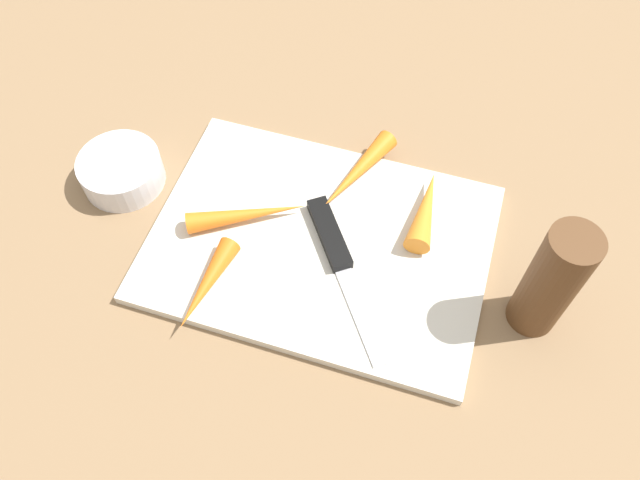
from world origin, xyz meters
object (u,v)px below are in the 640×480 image
(carrot_longest, at_px, (245,218))
(carrot_shortest, at_px, (426,209))
(carrot_long, at_px, (356,172))
(cutting_board, at_px, (320,243))
(pepper_grinder, at_px, (551,282))
(small_bowl, at_px, (121,171))
(knife, at_px, (333,244))
(carrot_short, at_px, (206,284))

(carrot_longest, relative_size, carrot_shortest, 1.29)
(carrot_long, bearing_deg, carrot_shortest, 92.63)
(cutting_board, relative_size, carrot_shortest, 3.59)
(cutting_board, bearing_deg, carrot_long, 81.04)
(cutting_board, height_order, carrot_long, carrot_long)
(carrot_shortest, distance_m, pepper_grinder, 0.16)
(cutting_board, bearing_deg, small_bowl, 175.94)
(knife, relative_size, carrot_shortest, 1.73)
(carrot_short, bearing_deg, carrot_long, 156.08)
(carrot_longest, xyz_separation_m, carrot_short, (-0.01, -0.09, 0.00))
(cutting_board, relative_size, pepper_grinder, 2.49)
(knife, xyz_separation_m, small_bowl, (-0.26, 0.02, 0.00))
(knife, height_order, small_bowl, small_bowl)
(carrot_long, bearing_deg, small_bowl, -53.52)
(carrot_long, height_order, carrot_short, carrot_long)
(carrot_long, bearing_deg, knife, 21.54)
(cutting_board, distance_m, knife, 0.02)
(carrot_long, bearing_deg, cutting_board, 11.53)
(carrot_long, xyz_separation_m, carrot_short, (-0.11, -0.18, -0.00))
(cutting_board, distance_m, pepper_grinder, 0.24)
(pepper_grinder, bearing_deg, small_bowl, 176.02)
(carrot_shortest, bearing_deg, knife, 127.39)
(carrot_shortest, distance_m, carrot_short, 0.25)
(carrot_longest, bearing_deg, pepper_grinder, -29.96)
(carrot_long, distance_m, carrot_shortest, 0.09)
(carrot_longest, distance_m, carrot_short, 0.09)
(cutting_board, relative_size, knife, 2.08)
(carrot_long, relative_size, carrot_short, 1.20)
(carrot_short, height_order, pepper_grinder, pepper_grinder)
(carrot_longest, xyz_separation_m, pepper_grinder, (0.31, -0.01, 0.05))
(knife, xyz_separation_m, carrot_longest, (-0.10, -0.00, 0.01))
(carrot_longest, bearing_deg, carrot_shortest, -7.44)
(carrot_short, bearing_deg, knife, 135.51)
(cutting_board, xyz_separation_m, carrot_long, (0.01, 0.09, 0.02))
(carrot_shortest, relative_size, small_bowl, 1.07)
(knife, distance_m, pepper_grinder, 0.22)
(small_bowl, relative_size, pepper_grinder, 0.65)
(carrot_long, xyz_separation_m, small_bowl, (-0.26, -0.07, -0.01))
(knife, bearing_deg, carrot_short, -86.59)
(knife, xyz_separation_m, pepper_grinder, (0.21, -0.01, 0.05))
(carrot_long, height_order, pepper_grinder, pepper_grinder)
(carrot_long, relative_size, carrot_longest, 0.98)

